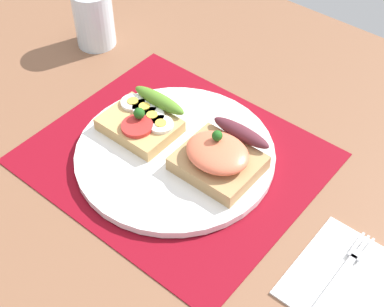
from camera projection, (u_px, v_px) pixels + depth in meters
The scene contains 8 objects.
ground_plane at pixel (175, 166), 77.33cm from camera, with size 120.00×90.00×3.20cm, color brown.
placemat at pixel (175, 157), 76.07cm from camera, with size 37.12×32.10×0.30cm, color maroon.
plate at pixel (175, 154), 75.57cm from camera, with size 27.38×27.38×1.08cm, color white.
sandwich_egg_tomato at pixel (143, 120), 77.35cm from camera, with size 10.30×9.34×4.08cm.
sandwich_salmon at pixel (220, 156), 71.62cm from camera, with size 10.46×10.46×5.83cm.
napkin at pixel (348, 281), 62.46cm from camera, with size 12.07×13.68×0.60cm, color white.
fork at pixel (342, 273), 62.65cm from camera, with size 1.62×14.16×0.32cm.
drinking_glass at pixel (94, 18), 91.69cm from camera, with size 6.60×6.60×9.75cm, color silver.
Camera 1 is at (35.05, -39.03, 55.29)cm, focal length 51.68 mm.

